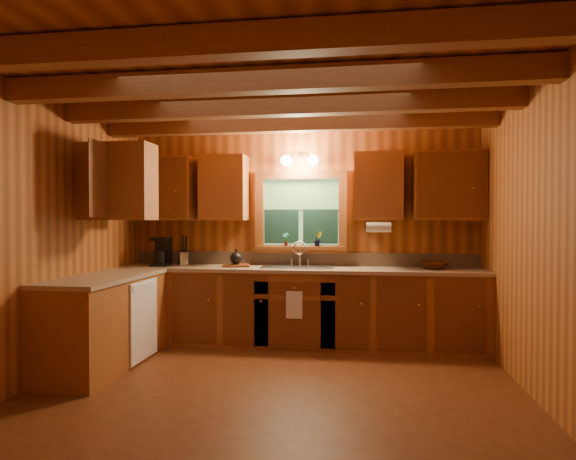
# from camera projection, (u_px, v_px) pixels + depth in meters

# --- Properties ---
(room) EXTENTS (4.20, 4.20, 4.20)m
(room) POSITION_uv_depth(u_px,v_px,m) (274.00, 238.00, 4.06)
(room) COLOR #5C2F16
(room) RESTS_ON ground
(ceiling_beams) EXTENTS (4.20, 2.54, 0.18)m
(ceiling_beams) POSITION_uv_depth(u_px,v_px,m) (274.00, 95.00, 4.04)
(ceiling_beams) COLOR brown
(ceiling_beams) RESTS_ON room
(base_cabinets) EXTENTS (4.20, 2.22, 0.86)m
(base_cabinets) POSITION_uv_depth(u_px,v_px,m) (251.00, 312.00, 5.41)
(base_cabinets) COLOR brown
(base_cabinets) RESTS_ON ground
(countertop) EXTENTS (4.20, 2.24, 0.04)m
(countertop) POSITION_uv_depth(u_px,v_px,m) (252.00, 271.00, 5.41)
(countertop) COLOR tan
(countertop) RESTS_ON base_cabinets
(backsplash) EXTENTS (4.20, 0.02, 0.16)m
(backsplash) POSITION_uv_depth(u_px,v_px,m) (301.00, 259.00, 5.93)
(backsplash) COLOR #9B8468
(backsplash) RESTS_ON room
(dishwasher_panel) EXTENTS (0.02, 0.60, 0.80)m
(dishwasher_panel) POSITION_uv_depth(u_px,v_px,m) (144.00, 320.00, 4.96)
(dishwasher_panel) COLOR white
(dishwasher_panel) RESTS_ON base_cabinets
(upper_cabinets) EXTENTS (4.19, 1.77, 0.78)m
(upper_cabinets) POSITION_uv_depth(u_px,v_px,m) (247.00, 186.00, 5.54)
(upper_cabinets) COLOR brown
(upper_cabinets) RESTS_ON room
(window) EXTENTS (1.12, 0.08, 1.00)m
(window) POSITION_uv_depth(u_px,v_px,m) (301.00, 214.00, 5.90)
(window) COLOR brown
(window) RESTS_ON room
(window_sill) EXTENTS (1.06, 0.14, 0.04)m
(window_sill) POSITION_uv_depth(u_px,v_px,m) (300.00, 248.00, 5.86)
(window_sill) COLOR brown
(window_sill) RESTS_ON room
(wall_sconce) EXTENTS (0.45, 0.21, 0.17)m
(wall_sconce) POSITION_uv_depth(u_px,v_px,m) (300.00, 160.00, 5.77)
(wall_sconce) COLOR black
(wall_sconce) RESTS_ON room
(paper_towel_roll) EXTENTS (0.27, 0.11, 0.11)m
(paper_towel_roll) POSITION_uv_depth(u_px,v_px,m) (379.00, 227.00, 5.44)
(paper_towel_roll) COLOR white
(paper_towel_roll) RESTS_ON upper_cabinets
(dish_towel) EXTENTS (0.18, 0.01, 0.30)m
(dish_towel) POSITION_uv_depth(u_px,v_px,m) (294.00, 305.00, 5.32)
(dish_towel) COLOR white
(dish_towel) RESTS_ON base_cabinets
(sink) EXTENTS (0.82, 0.48, 0.43)m
(sink) POSITION_uv_depth(u_px,v_px,m) (298.00, 271.00, 5.65)
(sink) COLOR silver
(sink) RESTS_ON countertop
(coffee_maker) EXTENTS (0.19, 0.25, 0.35)m
(coffee_maker) POSITION_uv_depth(u_px,v_px,m) (162.00, 252.00, 5.87)
(coffee_maker) COLOR black
(coffee_maker) RESTS_ON countertop
(utensil_crock) EXTENTS (0.13, 0.13, 0.37)m
(utensil_crock) POSITION_uv_depth(u_px,v_px,m) (184.00, 258.00, 5.89)
(utensil_crock) COLOR silver
(utensil_crock) RESTS_ON countertop
(cutting_board) EXTENTS (0.36, 0.29, 0.03)m
(cutting_board) POSITION_uv_depth(u_px,v_px,m) (236.00, 266.00, 5.74)
(cutting_board) COLOR #613014
(cutting_board) RESTS_ON countertop
(teakettle) EXTENTS (0.14, 0.14, 0.18)m
(teakettle) POSITION_uv_depth(u_px,v_px,m) (236.00, 258.00, 5.74)
(teakettle) COLOR black
(teakettle) RESTS_ON cutting_board
(wicker_basket) EXTENTS (0.44, 0.44, 0.08)m
(wicker_basket) POSITION_uv_depth(u_px,v_px,m) (434.00, 265.00, 5.48)
(wicker_basket) COLOR #48230C
(wicker_basket) RESTS_ON countertop
(potted_plant_left) EXTENTS (0.10, 0.08, 0.16)m
(potted_plant_left) POSITION_uv_depth(u_px,v_px,m) (286.00, 239.00, 5.87)
(potted_plant_left) COLOR #613014
(potted_plant_left) RESTS_ON window_sill
(potted_plant_right) EXTENTS (0.12, 0.11, 0.18)m
(potted_plant_right) POSITION_uv_depth(u_px,v_px,m) (318.00, 239.00, 5.80)
(potted_plant_right) COLOR #613014
(potted_plant_right) RESTS_ON window_sill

